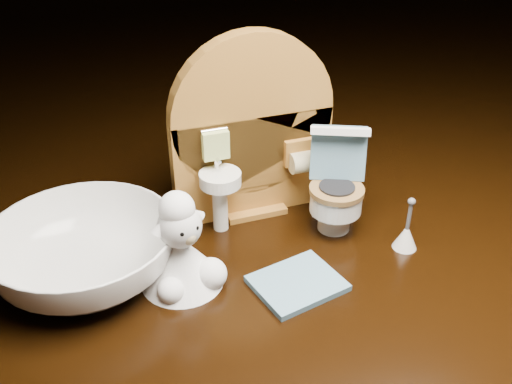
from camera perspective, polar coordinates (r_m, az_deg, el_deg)
backdrop_panel at (r=0.45m, az=-0.44°, el=5.36°), size 0.13×0.05×0.15m
toy_toilet at (r=0.45m, az=7.98°, el=0.18°), size 0.05×0.06×0.08m
bath_mat at (r=0.40m, az=4.14°, el=-9.10°), size 0.07×0.06×0.00m
toilet_brush at (r=0.44m, az=14.78°, el=-4.16°), size 0.02×0.02×0.04m
plush_lamb at (r=0.39m, az=-7.40°, el=-6.07°), size 0.06×0.06×0.07m
ceramic_bowl at (r=0.41m, az=-16.77°, el=-5.87°), size 0.16×0.16×0.04m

